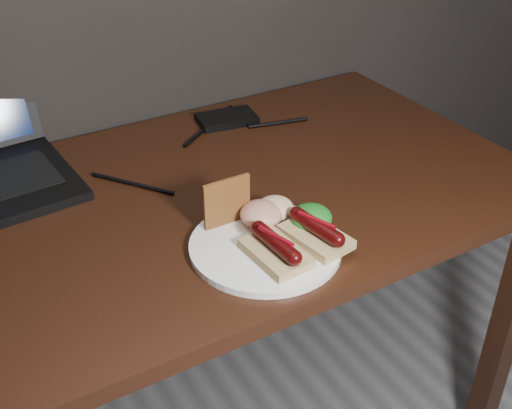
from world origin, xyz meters
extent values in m
cube|color=black|center=(0.00, 1.38, 0.73)|extent=(1.40, 0.70, 0.03)
cube|color=black|center=(0.65, 1.08, 0.36)|extent=(0.05, 0.05, 0.72)
cube|color=black|center=(0.65, 1.68, 0.36)|extent=(0.05, 0.05, 0.72)
cube|color=black|center=(0.26, 1.63, 0.76)|extent=(0.14, 0.10, 0.02)
cylinder|color=black|center=(-0.03, 1.48, 0.75)|extent=(0.11, 0.15, 0.01)
cylinder|color=black|center=(0.21, 1.63, 0.75)|extent=(0.18, 0.13, 0.01)
cylinder|color=black|center=(0.35, 1.56, 0.75)|extent=(0.14, 0.04, 0.01)
cylinder|color=white|center=(0.08, 1.18, 0.76)|extent=(0.32, 0.32, 0.01)
cube|color=tan|center=(0.08, 1.14, 0.77)|extent=(0.08, 0.12, 0.02)
cylinder|color=#440407|center=(0.08, 1.14, 0.79)|extent=(0.03, 0.10, 0.02)
sphere|color=#440407|center=(0.08, 1.09, 0.79)|extent=(0.02, 0.02, 0.02)
sphere|color=#440407|center=(0.08, 1.18, 0.79)|extent=(0.02, 0.02, 0.02)
cylinder|color=#69050D|center=(0.08, 1.14, 0.80)|extent=(0.03, 0.07, 0.01)
cube|color=tan|center=(0.16, 1.14, 0.77)|extent=(0.09, 0.12, 0.02)
cylinder|color=#440407|center=(0.16, 1.14, 0.79)|extent=(0.04, 0.10, 0.02)
sphere|color=#440407|center=(0.17, 1.09, 0.79)|extent=(0.03, 0.02, 0.02)
sphere|color=#440407|center=(0.15, 1.19, 0.79)|extent=(0.03, 0.02, 0.02)
cylinder|color=#69050D|center=(0.16, 1.14, 0.80)|extent=(0.03, 0.07, 0.01)
cube|color=brown|center=(0.06, 1.26, 0.80)|extent=(0.08, 0.01, 0.08)
ellipsoid|color=#105418|center=(0.17, 1.18, 0.78)|extent=(0.07, 0.07, 0.04)
ellipsoid|color=maroon|center=(0.11, 1.23, 0.78)|extent=(0.07, 0.07, 0.04)
ellipsoid|color=beige|center=(0.14, 1.23, 0.78)|extent=(0.06, 0.06, 0.04)
camera|label=1|loc=(-0.35, 0.46, 1.38)|focal=45.00mm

